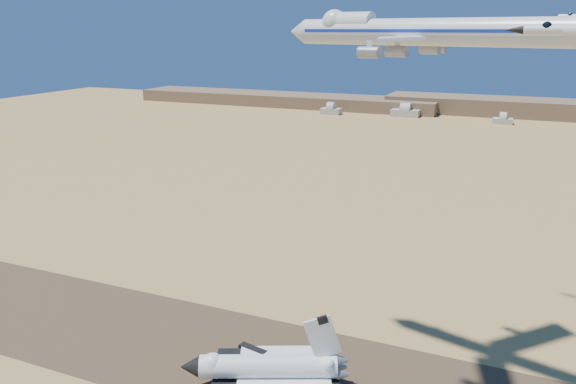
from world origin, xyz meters
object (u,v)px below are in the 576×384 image
at_px(shuttle, 267,369).
at_px(chase_jet_a, 567,30).
at_px(chase_jet_c, 529,38).
at_px(carrier_747, 414,32).

xyz_separation_m(shuttle, chase_jet_a, (59.45, -24.88, 85.95)).
height_order(chase_jet_a, chase_jet_c, chase_jet_a).
bearing_deg(shuttle, carrier_747, 12.44).
bearing_deg(chase_jet_a, shuttle, 162.41).
height_order(carrier_747, chase_jet_c, carrier_747).
height_order(carrier_747, chase_jet_a, carrier_747).
bearing_deg(chase_jet_c, chase_jet_a, -71.14).
xyz_separation_m(chase_jet_a, chase_jet_c, (-5.67, 95.77, -2.68)).
bearing_deg(chase_jet_a, chase_jet_c, 98.51).
distance_m(carrier_747, chase_jet_c, 55.61).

